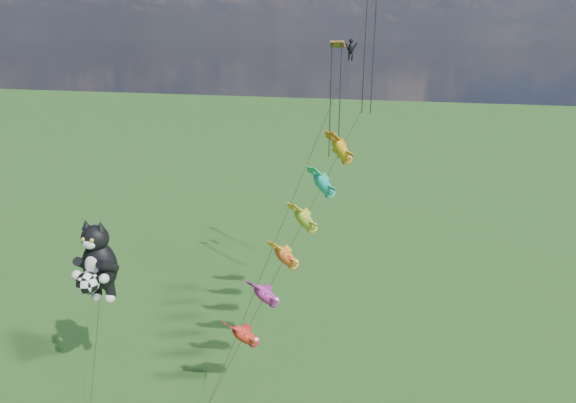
# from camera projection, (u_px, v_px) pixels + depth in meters

# --- Properties ---
(ground) EXTENTS (300.00, 300.00, 0.00)m
(ground) POSITION_uv_depth(u_px,v_px,m) (85.00, 373.00, 32.31)
(ground) COLOR #144110
(cat_kite_rig) EXTENTS (2.35, 4.02, 11.59)m
(cat_kite_rig) POSITION_uv_depth(u_px,v_px,m) (97.00, 263.00, 27.78)
(cat_kite_rig) COLOR brown
(cat_kite_rig) RESTS_ON ground
(fish_windsock_rig) EXTENTS (7.75, 14.07, 17.15)m
(fish_windsock_rig) POSITION_uv_depth(u_px,v_px,m) (295.00, 238.00, 29.53)
(fish_windsock_rig) COLOR brown
(fish_windsock_rig) RESTS_ON ground
(parafoil_rig) EXTENTS (8.11, 16.03, 24.48)m
(parafoil_rig) POSITION_uv_depth(u_px,v_px,m) (348.00, 62.00, 33.02)
(parafoil_rig) COLOR brown
(parafoil_rig) RESTS_ON ground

